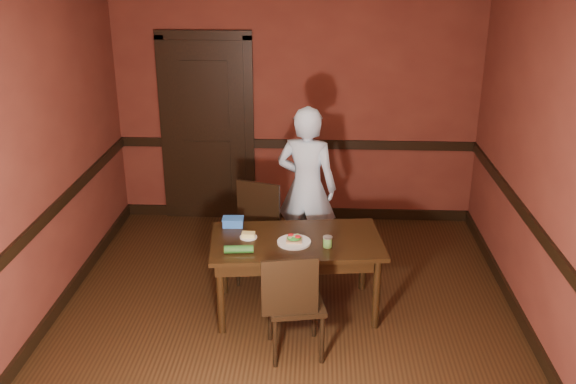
# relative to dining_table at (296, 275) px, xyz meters

# --- Properties ---
(floor) EXTENTS (4.00, 4.50, 0.01)m
(floor) POSITION_rel_dining_table_xyz_m (-0.08, -0.21, -0.34)
(floor) COLOR black
(floor) RESTS_ON ground
(wall_back) EXTENTS (4.00, 0.02, 2.70)m
(wall_back) POSITION_rel_dining_table_xyz_m (-0.08, 2.04, 1.01)
(wall_back) COLOR #5A251B
(wall_back) RESTS_ON ground
(wall_front) EXTENTS (4.00, 0.02, 2.70)m
(wall_front) POSITION_rel_dining_table_xyz_m (-0.08, -2.46, 1.01)
(wall_front) COLOR #5A251B
(wall_front) RESTS_ON ground
(wall_left) EXTENTS (0.02, 4.50, 2.70)m
(wall_left) POSITION_rel_dining_table_xyz_m (-2.08, -0.21, 1.01)
(wall_left) COLOR #5A251B
(wall_left) RESTS_ON ground
(wall_right) EXTENTS (0.02, 4.50, 2.70)m
(wall_right) POSITION_rel_dining_table_xyz_m (1.92, -0.21, 1.01)
(wall_right) COLOR #5A251B
(wall_right) RESTS_ON ground
(dado_back) EXTENTS (4.00, 0.03, 0.10)m
(dado_back) POSITION_rel_dining_table_xyz_m (-0.08, 2.02, 0.56)
(dado_back) COLOR black
(dado_back) RESTS_ON ground
(dado_left) EXTENTS (0.03, 4.50, 0.10)m
(dado_left) POSITION_rel_dining_table_xyz_m (-2.06, -0.21, 0.56)
(dado_left) COLOR black
(dado_left) RESTS_ON ground
(dado_right) EXTENTS (0.03, 4.50, 0.10)m
(dado_right) POSITION_rel_dining_table_xyz_m (1.91, -0.21, 0.56)
(dado_right) COLOR black
(dado_right) RESTS_ON ground
(baseboard_back) EXTENTS (4.00, 0.03, 0.12)m
(baseboard_back) POSITION_rel_dining_table_xyz_m (-0.08, 2.02, -0.28)
(baseboard_back) COLOR black
(baseboard_back) RESTS_ON ground
(baseboard_left) EXTENTS (0.03, 4.50, 0.12)m
(baseboard_left) POSITION_rel_dining_table_xyz_m (-2.06, -0.21, -0.28)
(baseboard_left) COLOR black
(baseboard_left) RESTS_ON ground
(baseboard_right) EXTENTS (0.03, 4.50, 0.12)m
(baseboard_right) POSITION_rel_dining_table_xyz_m (1.91, -0.21, -0.28)
(baseboard_right) COLOR black
(baseboard_right) RESTS_ON ground
(door) EXTENTS (1.05, 0.07, 2.20)m
(door) POSITION_rel_dining_table_xyz_m (-1.08, 2.00, 0.75)
(door) COLOR black
(door) RESTS_ON ground
(dining_table) EXTENTS (1.52, 0.96, 0.67)m
(dining_table) POSITION_rel_dining_table_xyz_m (0.00, 0.00, 0.00)
(dining_table) COLOR black
(dining_table) RESTS_ON floor
(chair_far) EXTENTS (0.54, 0.54, 0.92)m
(chair_far) POSITION_rel_dining_table_xyz_m (-0.32, 0.50, 0.12)
(chair_far) COLOR black
(chair_far) RESTS_ON floor
(chair_near) EXTENTS (0.49, 0.49, 0.90)m
(chair_near) POSITION_rel_dining_table_xyz_m (0.02, -0.62, 0.11)
(chair_near) COLOR black
(chair_near) RESTS_ON floor
(person) EXTENTS (0.66, 0.52, 1.61)m
(person) POSITION_rel_dining_table_xyz_m (0.07, 0.90, 0.47)
(person) COLOR silver
(person) RESTS_ON floor
(sandwich_plate) EXTENTS (0.28, 0.28, 0.07)m
(sandwich_plate) POSITION_rel_dining_table_xyz_m (-0.02, -0.07, 0.36)
(sandwich_plate) COLOR silver
(sandwich_plate) RESTS_ON dining_table
(sauce_jar) EXTENTS (0.08, 0.08, 0.09)m
(sauce_jar) POSITION_rel_dining_table_xyz_m (0.26, -0.13, 0.38)
(sauce_jar) COLOR #518738
(sauce_jar) RESTS_ON dining_table
(cheese_saucer) EXTENTS (0.15, 0.15, 0.05)m
(cheese_saucer) POSITION_rel_dining_table_xyz_m (-0.41, 0.02, 0.36)
(cheese_saucer) COLOR silver
(cheese_saucer) RESTS_ON dining_table
(food_tub) EXTENTS (0.19, 0.14, 0.08)m
(food_tub) POSITION_rel_dining_table_xyz_m (-0.57, 0.25, 0.38)
(food_tub) COLOR blue
(food_tub) RESTS_ON dining_table
(wrapped_veg) EXTENTS (0.24, 0.09, 0.07)m
(wrapped_veg) POSITION_rel_dining_table_xyz_m (-0.46, -0.28, 0.37)
(wrapped_veg) COLOR #1D4C19
(wrapped_veg) RESTS_ON dining_table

